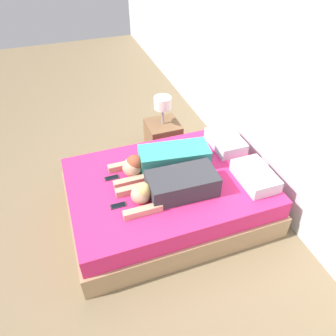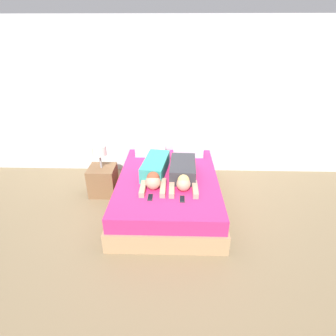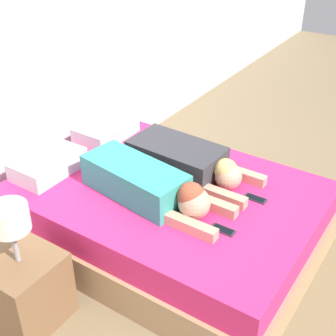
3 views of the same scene
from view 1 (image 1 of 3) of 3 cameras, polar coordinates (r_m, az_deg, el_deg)
name	(u,v)px [view 1 (image 1 of 3)]	position (r m, az deg, el deg)	size (l,w,h in m)	color
ground_plane	(168,211)	(3.69, 0.00, -7.53)	(12.00, 12.00, 0.00)	#7F6B4C
wall_back	(284,88)	(3.41, 19.56, 13.06)	(12.00, 0.06, 2.60)	silver
bed	(168,196)	(3.52, 0.00, -4.93)	(1.49, 2.06, 0.48)	tan
pillow_head_left	(225,141)	(3.82, 9.98, 4.61)	(0.50, 0.31, 0.13)	silver
pillow_head_right	(255,176)	(3.40, 14.94, -1.36)	(0.50, 0.31, 0.13)	silver
person_left	(164,160)	(3.42, -0.79, 1.43)	(0.41, 1.07, 0.24)	teal
person_right	(173,186)	(3.13, 0.93, -3.12)	(0.38, 0.96, 0.21)	#333338
cell_phone_left	(112,178)	(3.41, -9.76, -1.68)	(0.06, 0.15, 0.01)	#2D2D33
cell_phone_right	(118,205)	(3.11, -8.65, -6.47)	(0.06, 0.15, 0.01)	#2D2D33
nightstand	(163,135)	(4.34, -0.88, 5.69)	(0.41, 0.41, 0.83)	brown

